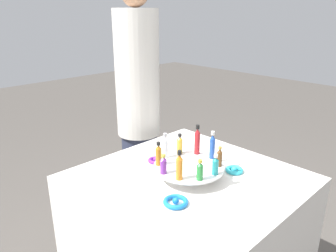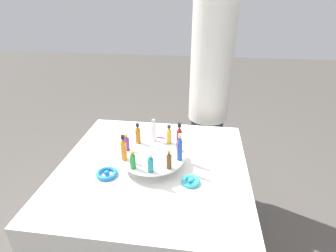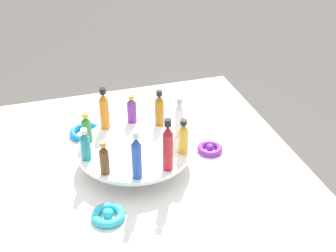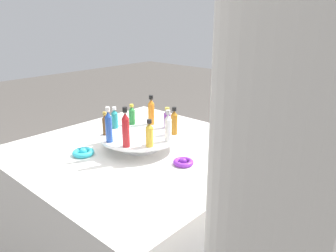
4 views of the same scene
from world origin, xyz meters
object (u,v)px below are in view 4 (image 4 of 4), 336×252
at_px(bottle_purple, 167,118).
at_px(bottle_green, 132,115).
at_px(bottle_clear, 168,127).
at_px(bottle_gold, 149,134).
at_px(person_figure, 272,228).
at_px(bottle_orange, 151,111).
at_px(ribbon_bow_purple, 183,162).
at_px(ribbon_bow_teal, 83,152).
at_px(bottle_brown, 105,124).
at_px(bottle_teal, 115,118).
at_px(bottle_blue, 109,126).
at_px(bottle_red, 126,129).
at_px(ribbon_bow_blue, 155,128).
at_px(display_stand, 140,138).
at_px(bottle_amber, 174,122).

distance_m(bottle_purple, bottle_green, 0.16).
height_order(bottle_clear, bottle_purple, bottle_clear).
bearing_deg(bottle_gold, bottle_green, 151.47).
bearing_deg(bottle_purple, person_figure, -31.52).
bearing_deg(bottle_orange, ribbon_bow_purple, -23.74).
relative_size(bottle_green, ribbon_bow_teal, 1.08).
relative_size(bottle_purple, bottle_orange, 0.69).
bearing_deg(bottle_brown, bottle_teal, 115.47).
bearing_deg(ribbon_bow_purple, bottle_brown, -164.26).
relative_size(bottle_gold, ribbon_bow_purple, 1.36).
distance_m(bottle_blue, bottle_red, 0.09).
distance_m(bottle_clear, bottle_teal, 0.28).
relative_size(bottle_teal, ribbon_bow_blue, 0.92).
xyz_separation_m(bottle_green, person_figure, (0.83, -0.35, -0.01)).
height_order(ribbon_bow_teal, person_figure, person_figure).
height_order(bottle_gold, ribbon_bow_teal, bottle_gold).
bearing_deg(bottle_clear, bottle_green, 169.47).
distance_m(bottle_purple, ribbon_bow_purple, 0.27).
bearing_deg(bottle_purple, ribbon_bow_teal, -113.05).
xyz_separation_m(display_stand, bottle_purple, (0.03, 0.14, 0.06)).
bearing_deg(ribbon_bow_teal, bottle_purple, 66.95).
distance_m(bottle_red, bottle_gold, 0.09).
xyz_separation_m(display_stand, ribbon_bow_blue, (-0.11, 0.20, -0.04)).
bearing_deg(bottle_purple, bottle_green, -154.53).
distance_m(bottle_blue, ribbon_bow_blue, 0.37).
bearing_deg(bottle_orange, bottle_gold, -46.53).
bearing_deg(ribbon_bow_blue, bottle_brown, -87.59).
xyz_separation_m(bottle_clear, bottle_brown, (-0.24, -0.11, -0.01)).
xyz_separation_m(bottle_brown, bottle_blue, (0.08, -0.04, 0.02)).
xyz_separation_m(bottle_clear, ribbon_bow_purple, (0.09, -0.02, -0.11)).
bearing_deg(bottle_clear, bottle_purple, 133.47).
bearing_deg(bottle_brown, bottle_blue, -28.53).
relative_size(bottle_green, ribbon_bow_purple, 1.21).
distance_m(bottle_amber, bottle_purple, 0.09).
relative_size(bottle_clear, bottle_brown, 1.31).
bearing_deg(bottle_teal, bottle_green, 79.47).
height_order(bottle_orange, bottle_red, bottle_red).
distance_m(bottle_orange, bottle_brown, 0.23).
height_order(bottle_clear, bottle_brown, bottle_clear).
height_order(bottle_teal, bottle_blue, bottle_blue).
distance_m(display_stand, bottle_brown, 0.15).
bearing_deg(ribbon_bow_purple, display_stand, 179.45).
distance_m(ribbon_bow_purple, person_figure, 0.55).
relative_size(bottle_amber, ribbon_bow_blue, 1.11).
bearing_deg(display_stand, bottle_teal, -172.53).
relative_size(bottle_amber, bottle_purple, 1.26).
relative_size(ribbon_bow_teal, person_figure, 0.05).
relative_size(display_stand, bottle_green, 3.53).
bearing_deg(ribbon_bow_teal, bottle_gold, 28.91).
xyz_separation_m(bottle_teal, ribbon_bow_blue, (0.02, 0.22, -0.10)).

